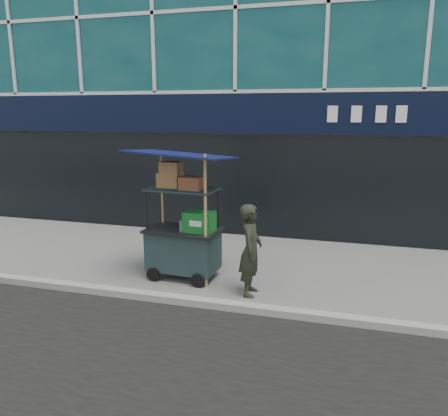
% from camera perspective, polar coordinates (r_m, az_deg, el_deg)
% --- Properties ---
extents(ground, '(80.00, 80.00, 0.00)m').
position_cam_1_polar(ground, '(7.28, -6.35, -11.51)').
color(ground, slate).
rests_on(ground, ground).
extents(curb, '(80.00, 0.18, 0.12)m').
position_cam_1_polar(curb, '(7.08, -6.97, -11.69)').
color(curb, '#9A9991').
rests_on(curb, ground).
extents(building, '(16.00, 6.20, 12.00)m').
position_cam_1_polar(building, '(13.69, 5.02, 25.37)').
color(building, slate).
rests_on(building, ground).
extents(vendor_cart, '(1.80, 1.33, 2.33)m').
position_cam_1_polar(vendor_cart, '(7.83, -5.26, -3.37)').
color(vendor_cart, black).
rests_on(vendor_cart, ground).
extents(vendor_man, '(0.38, 0.57, 1.52)m').
position_cam_1_polar(vendor_man, '(7.11, 3.52, -5.50)').
color(vendor_man, black).
rests_on(vendor_man, ground).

